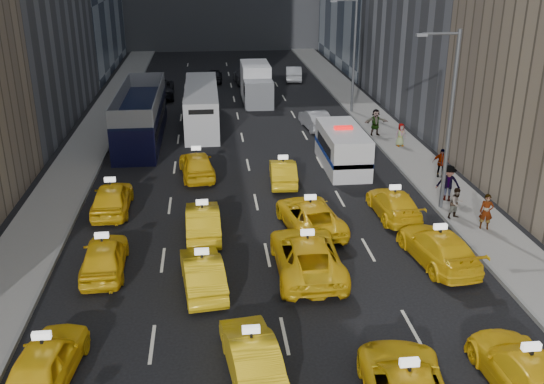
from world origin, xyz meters
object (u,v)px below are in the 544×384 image
at_px(city_bus, 202,106).
at_px(pedestrian_0, 486,212).
at_px(box_truck, 256,84).
at_px(double_decker, 141,115).
at_px(nypd_van, 342,149).

distance_m(city_bus, pedestrian_0, 24.28).
xyz_separation_m(city_bus, box_truck, (4.72, 7.24, 0.11)).
height_order(box_truck, pedestrian_0, box_truck).
distance_m(double_decker, pedestrian_0, 24.35).
bearing_deg(box_truck, city_bus, -129.17).
distance_m(city_bus, box_truck, 8.64).
xyz_separation_m(nypd_van, box_truck, (-3.76, 17.92, 0.40)).
bearing_deg(box_truck, double_decker, -136.16).
bearing_deg(double_decker, box_truck, 52.05).
relative_size(nypd_van, double_decker, 0.52).
bearing_deg(city_bus, pedestrian_0, -54.61).
distance_m(double_decker, box_truck, 13.83).
xyz_separation_m(nypd_van, city_bus, (-8.47, 10.68, 0.29)).
height_order(nypd_van, city_bus, city_bus).
height_order(double_decker, box_truck, double_decker).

